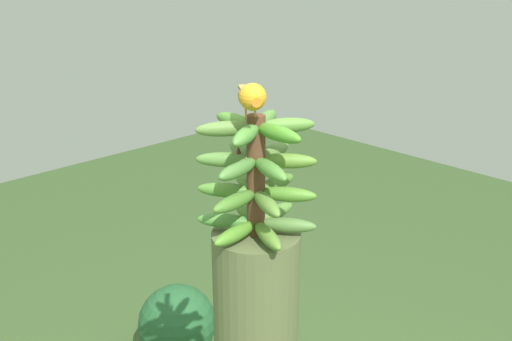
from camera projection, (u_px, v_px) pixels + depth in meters
The scene contains 3 objects.
banana_bunch at pixel (256, 176), 1.39m from camera, with size 0.29×0.30×0.30m.
perched_bird at pixel (251, 97), 1.29m from camera, with size 0.19×0.14×0.09m.
tropical_shrub at pixel (177, 323), 2.75m from camera, with size 0.36×0.36×0.41m.
Camera 1 is at (0.94, -0.91, 1.85)m, focal length 41.15 mm.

